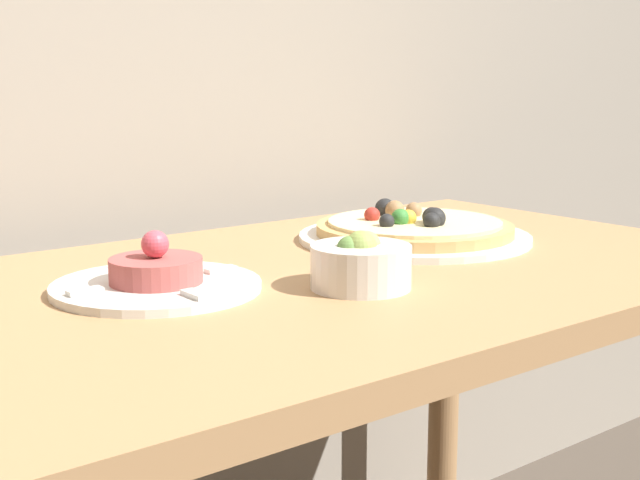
# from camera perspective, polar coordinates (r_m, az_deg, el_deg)

# --- Properties ---
(dining_table) EXTENTS (1.42, 0.71, 0.73)m
(dining_table) POSITION_cam_1_polar(r_m,az_deg,el_deg) (1.12, -4.02, -7.66)
(dining_table) COLOR #AD7F51
(dining_table) RESTS_ON ground_plane
(pizza_plate) EXTENTS (0.35, 0.35, 0.06)m
(pizza_plate) POSITION_cam_1_polar(r_m,az_deg,el_deg) (1.36, 6.04, 0.62)
(pizza_plate) COLOR silver
(pizza_plate) RESTS_ON dining_table
(tartare_plate) EXTENTS (0.25, 0.25, 0.07)m
(tartare_plate) POSITION_cam_1_polar(r_m,az_deg,el_deg) (1.07, -10.43, -2.49)
(tartare_plate) COLOR silver
(tartare_plate) RESTS_ON dining_table
(small_bowl) EXTENTS (0.12, 0.12, 0.07)m
(small_bowl) POSITION_cam_1_polar(r_m,az_deg,el_deg) (1.06, 2.63, -1.49)
(small_bowl) COLOR silver
(small_bowl) RESTS_ON dining_table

